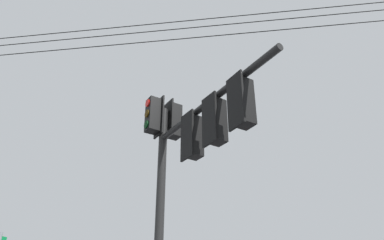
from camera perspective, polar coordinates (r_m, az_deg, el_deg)
name	(u,v)px	position (r m, az deg, el deg)	size (l,w,h in m)	color
signal_mast_assembly	(184,150)	(8.13, -1.24, -4.55)	(3.52, 3.15, 6.26)	black
overhead_wire_span	(118,35)	(11.42, -10.98, 12.36)	(1.22, 31.43, 1.06)	black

